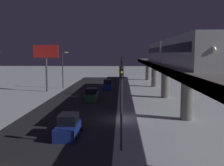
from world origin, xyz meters
TOP-DOWN VIEW (x-y plane):
  - ground_plane at (0.00, 0.00)m, footprint 240.00×240.00m
  - avenue_asphalt at (5.88, 0.00)m, footprint 11.00×100.03m
  - elevated_railway at (-7.37, 0.00)m, footprint 5.00×100.03m
  - subway_train at (-7.46, -10.80)m, footprint 2.94×36.87m
  - sedan_blue at (4.48, 6.11)m, footprint 1.91×4.48m
  - sedan_blue_2 at (2.68, -24.32)m, footprint 1.80×4.22m
  - sedan_green at (4.48, -11.00)m, footprint 1.80×4.33m
  - traffic_light_near at (-0.22, 9.47)m, footprint 0.32×0.44m
  - traffic_light_mid at (-0.22, -14.90)m, footprint 0.32×0.44m
  - traffic_light_far at (-0.22, -39.27)m, footprint 0.32×0.44m
  - traffic_light_distant at (-0.22, -63.65)m, footprint 0.32×0.44m
  - commercial_billboard at (14.23, -20.36)m, footprint 4.80×0.36m
  - street_lamp_far at (11.95, -25.00)m, footprint 1.35×0.44m

SIDE VIEW (x-z plane):
  - ground_plane at x=0.00m, z-range 0.00..0.00m
  - avenue_asphalt at x=5.88m, z-range 0.00..0.01m
  - sedan_blue at x=4.48m, z-range -0.20..1.77m
  - sedan_blue_2 at x=2.68m, z-range -0.19..1.78m
  - sedan_green at x=4.48m, z-range -0.19..1.78m
  - traffic_light_near at x=-0.22m, z-range 1.00..7.40m
  - traffic_light_mid at x=-0.22m, z-range 1.00..7.40m
  - traffic_light_far at x=-0.22m, z-range 1.00..7.40m
  - traffic_light_distant at x=-0.22m, z-range 1.00..7.40m
  - street_lamp_far at x=11.95m, z-range 0.99..8.64m
  - elevated_railway at x=-7.37m, z-range 2.08..7.85m
  - commercial_billboard at x=14.23m, z-range 2.38..11.28m
  - subway_train at x=-7.46m, z-range 5.85..9.25m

